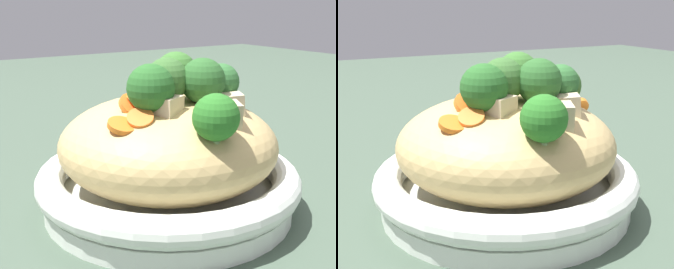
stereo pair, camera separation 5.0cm
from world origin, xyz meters
TOP-DOWN VIEW (x-y plane):
  - ground_plane at (0.00, 0.00)m, footprint 3.00×3.00m
  - serving_bowl at (0.00, 0.00)m, footprint 0.30×0.30m
  - noodle_heap at (0.00, -0.00)m, footprint 0.24×0.24m
  - broccoli_florets at (-0.01, -0.02)m, footprint 0.19×0.19m
  - carrot_coins at (-0.02, 0.03)m, footprint 0.07×0.21m
  - zucchini_slices at (0.01, 0.00)m, footprint 0.10×0.09m
  - chicken_chunks at (-0.04, -0.01)m, footprint 0.14×0.11m

SIDE VIEW (x-z plane):
  - ground_plane at x=0.00m, z-range 0.00..0.00m
  - serving_bowl at x=0.00m, z-range 0.00..0.05m
  - noodle_heap at x=0.00m, z-range 0.02..0.14m
  - carrot_coins at x=-0.02m, z-range 0.10..0.14m
  - chicken_chunks at x=-0.04m, z-range 0.11..0.15m
  - zucchini_slices at x=0.01m, z-range 0.12..0.14m
  - broccoli_florets at x=-0.01m, z-range 0.10..0.18m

